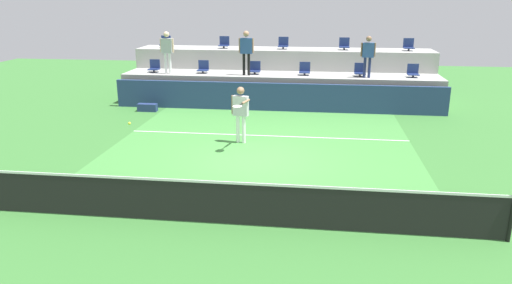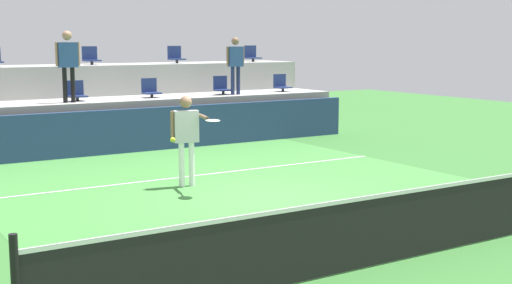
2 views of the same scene
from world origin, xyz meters
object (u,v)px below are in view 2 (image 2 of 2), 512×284
object	(u,v)px
stadium_chair_upper_right	(176,56)
spectator_leaning_on_rail	(235,60)
stadium_chair_upper_center	(91,57)
stadium_chair_upper_far_right	(252,55)
stadium_chair_lower_mid_right	(150,89)
tennis_player	(187,131)
stadium_chair_lower_far_right	(281,84)
stadium_chair_lower_right	(222,87)
stadium_chair_lower_mid_left	(76,92)
spectator_in_grey	(68,59)
tennis_ball	(173,140)

from	to	relation	value
stadium_chair_upper_right	spectator_leaning_on_rail	bearing A→B (deg)	-69.37
stadium_chair_upper_center	stadium_chair_upper_far_right	bearing A→B (deg)	0.00
stadium_chair_lower_mid_right	stadium_chair_upper_right	size ratio (longest dim) A/B	1.00
tennis_player	stadium_chair_lower_far_right	bearing A→B (deg)	43.41
stadium_chair_lower_mid_right	stadium_chair_lower_right	distance (m)	2.22
stadium_chair_lower_mid_left	stadium_chair_upper_far_right	xyz separation A→B (m)	(6.39, 1.80, 0.85)
stadium_chair_lower_mid_left	stadium_chair_upper_center	distance (m)	2.24
stadium_chair_lower_mid_right	spectator_leaning_on_rail	bearing A→B (deg)	-8.90
stadium_chair_lower_right	tennis_player	world-z (taller)	stadium_chair_lower_right
stadium_chair_upper_center	stadium_chair_lower_right	bearing A→B (deg)	-29.05
stadium_chair_lower_mid_left	stadium_chair_upper_center	xyz separation A→B (m)	(1.02, 1.80, 0.85)
stadium_chair_upper_far_right	stadium_chair_lower_mid_right	bearing A→B (deg)	-157.48
stadium_chair_lower_right	stadium_chair_upper_center	size ratio (longest dim) A/B	1.00
stadium_chair_lower_mid_left	tennis_player	size ratio (longest dim) A/B	0.30
stadium_chair_upper_far_right	spectator_in_grey	distance (m)	7.04
stadium_chair_lower_mid_right	tennis_player	distance (m)	5.97
stadium_chair_lower_far_right	tennis_ball	distance (m)	12.36
stadium_chair_lower_mid_right	stadium_chair_lower_right	xyz separation A→B (m)	(2.22, 0.00, 0.00)
stadium_chair_upper_center	stadium_chair_lower_mid_left	bearing A→B (deg)	-119.65
stadium_chair_lower_mid_left	tennis_player	world-z (taller)	stadium_chair_lower_mid_left
stadium_chair_lower_right	tennis_ball	xyz separation A→B (m)	(-5.98, -9.38, 0.05)
stadium_chair_lower_mid_right	spectator_in_grey	bearing A→B (deg)	-170.73
stadium_chair_lower_mid_left	stadium_chair_upper_right	xyz separation A→B (m)	(3.68, 1.80, 0.85)
tennis_player	spectator_in_grey	xyz separation A→B (m)	(-0.62, 5.32, 1.26)
stadium_chair_lower_right	spectator_leaning_on_rail	world-z (taller)	spectator_leaning_on_rail
stadium_chair_lower_right	tennis_ball	size ratio (longest dim) A/B	7.65
stadium_chair_lower_far_right	spectator_in_grey	distance (m)	6.71
stadium_chair_lower_mid_left	tennis_ball	distance (m)	9.53
stadium_chair_upper_center	tennis_player	bearing A→B (deg)	-95.41
tennis_ball	stadium_chair_upper_far_right	bearing A→B (deg)	54.05
stadium_chair_lower_right	tennis_player	size ratio (longest dim) A/B	0.30
stadium_chair_lower_mid_right	tennis_player	world-z (taller)	stadium_chair_lower_mid_right
tennis_player	tennis_ball	distance (m)	4.22
stadium_chair_lower_mid_right	stadium_chair_lower_right	size ratio (longest dim) A/B	1.00
stadium_chair_lower_mid_left	tennis_ball	bearing A→B (deg)	-100.36
stadium_chair_upper_center	stadium_chair_upper_far_right	size ratio (longest dim) A/B	1.00
stadium_chair_lower_mid_left	tennis_ball	xyz separation A→B (m)	(-1.71, -9.38, 0.05)
stadium_chair_lower_mid_right	stadium_chair_upper_center	bearing A→B (deg)	119.65
stadium_chair_lower_mid_left	stadium_chair_lower_far_right	bearing A→B (deg)	0.00
stadium_chair_lower_far_right	stadium_chair_upper_center	size ratio (longest dim) A/B	1.00
stadium_chair_lower_mid_left	stadium_chair_upper_far_right	bearing A→B (deg)	15.73
spectator_leaning_on_rail	stadium_chair_lower_far_right	bearing A→B (deg)	11.78
stadium_chair_lower_mid_right	spectator_in_grey	distance (m)	2.53
stadium_chair_upper_right	tennis_ball	size ratio (longest dim) A/B	7.65
stadium_chair_lower_mid_left	stadium_chair_lower_far_right	distance (m)	6.34
tennis_ball	spectator_leaning_on_rail	bearing A→B (deg)	55.36
stadium_chair_lower_mid_left	spectator_in_grey	distance (m)	0.99
stadium_chair_lower_mid_left	spectator_in_grey	bearing A→B (deg)	-128.16
stadium_chair_lower_mid_left	stadium_chair_upper_far_right	world-z (taller)	stadium_chair_upper_far_right
stadium_chair_lower_right	spectator_leaning_on_rail	bearing A→B (deg)	-58.61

